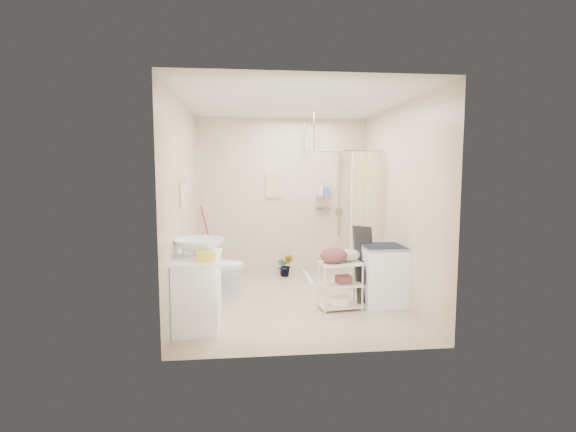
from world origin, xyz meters
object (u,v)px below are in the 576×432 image
at_px(toilet, 216,268).
at_px(washing_machine, 382,275).
at_px(vanity, 198,290).
at_px(laundry_rack, 340,281).

xyz_separation_m(toilet, washing_machine, (2.18, -0.58, -0.02)).
height_order(vanity, washing_machine, vanity).
bearing_deg(vanity, toilet, 83.39).
distance_m(toilet, laundry_rack, 1.75).
xyz_separation_m(washing_machine, laundry_rack, (-0.59, -0.14, -0.03)).
bearing_deg(laundry_rack, washing_machine, 6.80).
bearing_deg(laundry_rack, toilet, 148.66).
relative_size(vanity, toilet, 1.12).
relative_size(vanity, washing_machine, 1.16).
height_order(vanity, laundry_rack, vanity).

